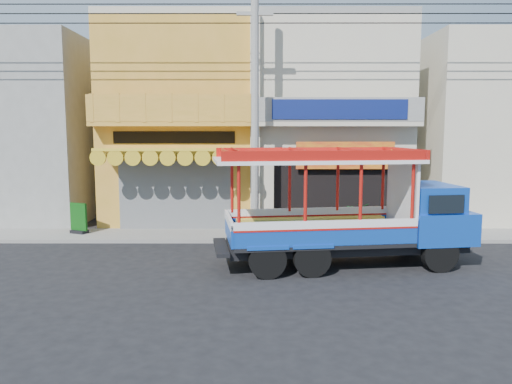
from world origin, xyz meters
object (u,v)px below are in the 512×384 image
(potted_plant_a, at_px, (355,217))
(potted_plant_b, at_px, (351,220))
(green_sign, at_px, (79,221))
(potted_plant_c, at_px, (388,218))
(utility_pole, at_px, (259,93))
(songthaew_truck, at_px, (362,210))

(potted_plant_a, xyz_separation_m, potted_plant_b, (-0.22, -0.34, -0.06))
(green_sign, distance_m, potted_plant_c, 11.34)
(green_sign, relative_size, potted_plant_a, 1.02)
(green_sign, xyz_separation_m, potted_plant_b, (9.81, 0.03, 0.02))
(utility_pole, xyz_separation_m, songthaew_truck, (2.89, -3.00, -3.43))
(songthaew_truck, xyz_separation_m, potted_plant_a, (0.64, 4.19, -0.94))
(utility_pole, distance_m, potted_plant_a, 5.74)
(potted_plant_a, bearing_deg, potted_plant_b, -137.98)
(utility_pole, height_order, potted_plant_a, utility_pole)
(utility_pole, xyz_separation_m, potted_plant_b, (3.30, 0.85, -4.43))
(utility_pole, relative_size, potted_plant_a, 26.09)
(utility_pole, relative_size, green_sign, 25.48)
(songthaew_truck, height_order, potted_plant_c, songthaew_truck)
(utility_pole, distance_m, songthaew_truck, 5.40)
(songthaew_truck, relative_size, green_sign, 6.68)
(potted_plant_c, bearing_deg, utility_pole, -29.82)
(green_sign, relative_size, potted_plant_b, 1.14)
(green_sign, bearing_deg, songthaew_truck, -22.08)
(utility_pole, distance_m, potted_plant_c, 6.70)
(potted_plant_a, relative_size, potted_plant_b, 1.11)
(green_sign, bearing_deg, potted_plant_b, 0.18)
(songthaew_truck, relative_size, potted_plant_a, 6.84)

